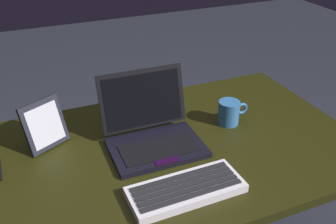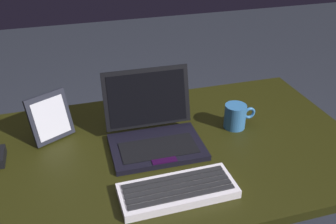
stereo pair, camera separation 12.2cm
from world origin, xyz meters
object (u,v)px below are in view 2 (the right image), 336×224
Objects in this scene: laptop_front at (154,132)px; external_keyboard at (177,191)px; photo_frame at (50,118)px; coffee_mug at (236,116)px.

laptop_front reaches higher than external_keyboard.
laptop_front is at bearing -21.93° from photo_frame.
external_keyboard is at bearing -50.38° from photo_frame.
photo_frame is at bearing 129.62° from external_keyboard.
laptop_front is at bearing -175.90° from coffee_mug.
external_keyboard is 0.53m from photo_frame.
coffee_mug is at bearing -9.74° from photo_frame.
laptop_front is 2.61× the size of coffee_mug.
external_keyboard is (-0.00, -0.27, -0.03)m from laptop_front.
laptop_front reaches higher than photo_frame.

